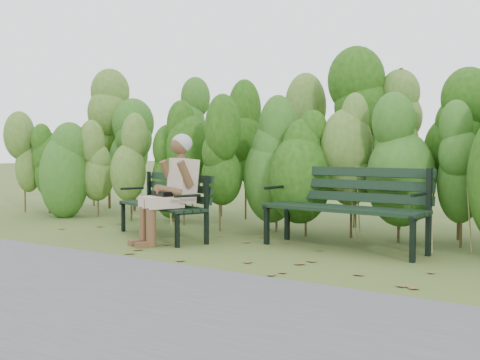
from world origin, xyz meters
The scene contains 7 objects.
ground centered at (0.00, 0.00, 0.00)m, with size 80.00×80.00×0.00m, color #445121.
footpath centered at (0.00, -2.20, 0.01)m, with size 60.00×2.50×0.01m, color #474749.
hedge_band centered at (0.00, 1.86, 1.26)m, with size 11.04×1.67×2.42m.
leaf_litter centered at (-0.06, -0.13, 0.00)m, with size 5.64×2.23×0.01m.
bench_left centered at (-1.10, 0.36, 0.47)m, with size 1.67×1.08×0.80m.
bench_right centered at (1.12, 0.80, 0.53)m, with size 1.85×0.74×0.91m.
seated_woman centered at (-0.74, 0.03, 0.71)m, with size 0.63×0.84×1.29m.
Camera 1 is at (3.51, -5.01, 1.09)m, focal length 42.00 mm.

